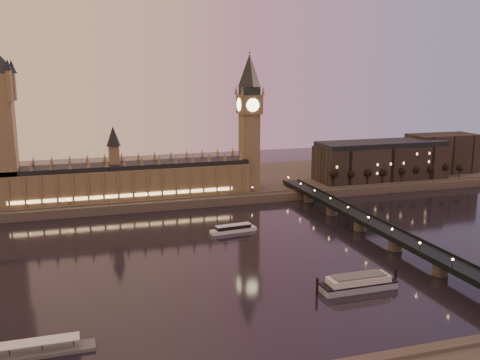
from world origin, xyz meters
The scene contains 18 objects.
ground centered at (0.00, 0.00, 0.00)m, with size 700.00×700.00×0.00m, color black.
far_embankment centered at (30.00, 165.00, 3.00)m, with size 560.00×130.00×6.00m, color #423D35.
palace_of_westminster centered at (-40.12, 120.99, 21.71)m, with size 180.00×26.62×52.00m.
big_ben centered at (53.99, 120.99, 63.95)m, with size 17.68×17.68×104.00m.
westminster_bridge centered at (91.61, 0.00, 5.52)m, with size 13.20×260.00×15.30m.
city_block centered at (194.94, 130.93, 22.24)m, with size 155.00×45.00×34.00m.
bare_tree_0 centered at (120.67, 109.00, 15.22)m, with size 6.07×6.07×12.35m.
bare_tree_1 centered at (135.31, 109.00, 15.22)m, with size 6.07×6.07×12.35m.
bare_tree_2 centered at (149.95, 109.00, 15.22)m, with size 6.07×6.07×12.35m.
bare_tree_3 centered at (164.59, 109.00, 15.22)m, with size 6.07×6.07×12.35m.
bare_tree_4 centered at (179.22, 109.00, 15.22)m, with size 6.07×6.07×12.35m.
bare_tree_5 centered at (193.86, 109.00, 15.22)m, with size 6.07×6.07×12.35m.
bare_tree_6 centered at (208.50, 109.00, 15.22)m, with size 6.07×6.07×12.35m.
bare_tree_7 centered at (223.14, 109.00, 15.22)m, with size 6.07×6.07×12.35m.
bare_tree_8 centered at (237.77, 109.00, 15.22)m, with size 6.07×6.07×12.35m.
cruise_boat_a centered at (16.82, 38.47, 2.03)m, with size 29.27×9.35×4.60m.
moored_barge centered at (45.68, -60.73, 3.16)m, with size 40.80×10.23×7.48m.
pontoon_pier centered at (-91.11, -77.31, 1.26)m, with size 43.98×7.33×11.73m.
Camera 1 is at (-71.34, -259.13, 96.79)m, focal length 40.00 mm.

